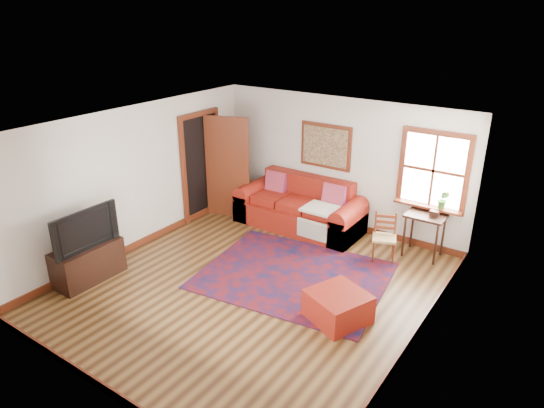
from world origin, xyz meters
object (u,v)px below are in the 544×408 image
Objects in this scene: red_leather_sofa at (300,211)px; media_cabinet at (88,263)px; red_ottoman at (338,307)px; side_table at (425,221)px; ladder_back_chair at (385,235)px.

media_cabinet is (-1.69, -3.58, -0.03)m from red_leather_sofa.
side_table is at bearing 104.13° from red_ottoman.
red_leather_sofa reaches higher than media_cabinet.
side_table reaches higher than media_cabinet.
red_ottoman is 0.67× the size of media_cabinet.
ladder_back_chair is at bearing -10.20° from red_leather_sofa.
red_leather_sofa is at bearing -176.27° from side_table.
red_ottoman is 0.87× the size of ladder_back_chair.
side_table is (0.34, 2.47, 0.44)m from red_ottoman.
ladder_back_chair is at bearing 42.51° from media_cabinet.
red_leather_sofa is 3.41× the size of red_ottoman.
side_table reaches higher than red_ottoman.
red_leather_sofa is at bearing 153.06° from red_ottoman.
media_cabinet is at bearing -139.18° from red_ottoman.
side_table is at bearing 43.75° from ladder_back_chair.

